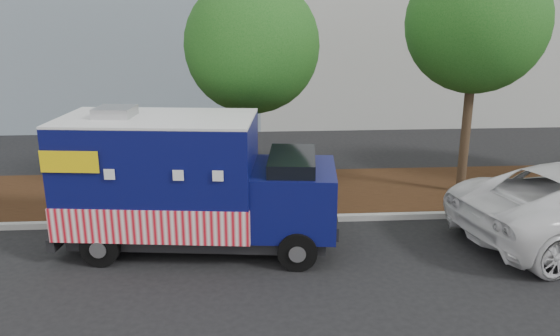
{
  "coord_description": "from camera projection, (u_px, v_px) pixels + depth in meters",
  "views": [
    {
      "loc": [
        1.24,
        -11.52,
        5.25
      ],
      "look_at": [
        2.07,
        0.6,
        1.67
      ],
      "focal_mm": 35.0,
      "sensor_mm": 36.0,
      "label": 1
    }
  ],
  "objects": [
    {
      "name": "ground",
      "position": [
        191.0,
        248.0,
        12.42
      ],
      "size": [
        120.0,
        120.0,
        0.0
      ],
      "primitive_type": "plane",
      "color": "black",
      "rests_on": "ground"
    },
    {
      "name": "curb",
      "position": [
        196.0,
        221.0,
        13.74
      ],
      "size": [
        120.0,
        0.18,
        0.15
      ],
      "primitive_type": "cube",
      "color": "#9E9E99",
      "rests_on": "ground"
    },
    {
      "name": "mulch_strip",
      "position": [
        202.0,
        194.0,
        15.75
      ],
      "size": [
        120.0,
        4.0,
        0.15
      ],
      "primitive_type": "cube",
      "color": "black",
      "rests_on": "ground"
    },
    {
      "name": "tree_b",
      "position": [
        252.0,
        46.0,
        14.41
      ],
      "size": [
        3.6,
        3.6,
        6.09
      ],
      "color": "#38281C",
      "rests_on": "ground"
    },
    {
      "name": "tree_c",
      "position": [
        476.0,
        23.0,
        14.45
      ],
      "size": [
        3.74,
        3.74,
        6.74
      ],
      "color": "#38281C",
      "rests_on": "ground"
    },
    {
      "name": "sign_post",
      "position": [
        152.0,
        173.0,
        13.92
      ],
      "size": [
        0.06,
        0.06,
        2.4
      ],
      "primitive_type": "cube",
      "color": "#473828",
      "rests_on": "ground"
    },
    {
      "name": "food_truck",
      "position": [
        185.0,
        186.0,
        12.06
      ],
      "size": [
        6.32,
        2.95,
        3.22
      ],
      "rotation": [
        0.0,
        0.0,
        -0.12
      ],
      "color": "black",
      "rests_on": "ground"
    }
  ]
}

